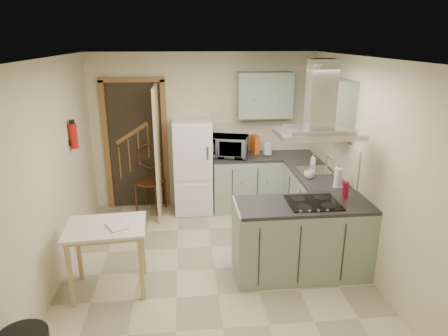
{
  "coord_description": "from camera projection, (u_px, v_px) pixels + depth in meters",
  "views": [
    {
      "loc": [
        -0.32,
        -4.27,
        2.71
      ],
      "look_at": [
        0.16,
        0.45,
        1.15
      ],
      "focal_mm": 32.0,
      "sensor_mm": 36.0,
      "label": 1
    }
  ],
  "objects": [
    {
      "name": "floor",
      "position": [
        215.0,
        268.0,
        4.91
      ],
      "size": [
        4.2,
        4.2,
        0.0
      ],
      "primitive_type": "plane",
      "color": "beige",
      "rests_on": "ground"
    },
    {
      "name": "ceiling",
      "position": [
        213.0,
        58.0,
        4.13
      ],
      "size": [
        4.2,
        4.2,
        0.0
      ],
      "primitive_type": "plane",
      "rotation": [
        3.14,
        0.0,
        0.0
      ],
      "color": "silver",
      "rests_on": "back_wall"
    },
    {
      "name": "back_wall",
      "position": [
        204.0,
        131.0,
        6.51
      ],
      "size": [
        3.6,
        0.0,
        3.6
      ],
      "primitive_type": "plane",
      "rotation": [
        1.57,
        0.0,
        0.0
      ],
      "color": "beige",
      "rests_on": "floor"
    },
    {
      "name": "left_wall",
      "position": [
        49.0,
        178.0,
        4.35
      ],
      "size": [
        0.0,
        4.2,
        4.2
      ],
      "primitive_type": "plane",
      "rotation": [
        1.57,
        0.0,
        1.57
      ],
      "color": "beige",
      "rests_on": "floor"
    },
    {
      "name": "right_wall",
      "position": [
        366.0,
        167.0,
        4.7
      ],
      "size": [
        0.0,
        4.2,
        4.2
      ],
      "primitive_type": "plane",
      "rotation": [
        1.57,
        0.0,
        -1.57
      ],
      "color": "beige",
      "rests_on": "floor"
    },
    {
      "name": "doorway",
      "position": [
        136.0,
        145.0,
        6.44
      ],
      "size": [
        1.1,
        0.12,
        2.1
      ],
      "primitive_type": "cube",
      "color": "brown",
      "rests_on": "floor"
    },
    {
      "name": "fridge",
      "position": [
        193.0,
        166.0,
        6.36
      ],
      "size": [
        0.6,
        0.6,
        1.5
      ],
      "primitive_type": "cube",
      "color": "white",
      "rests_on": "floor"
    },
    {
      "name": "counter_back",
      "position": [
        246.0,
        182.0,
        6.54
      ],
      "size": [
        1.08,
        0.6,
        0.9
      ],
      "primitive_type": "cube",
      "color": "#9EB2A0",
      "rests_on": "floor"
    },
    {
      "name": "counter_right",
      "position": [
        308.0,
        195.0,
        5.98
      ],
      "size": [
        0.6,
        1.95,
        0.9
      ],
      "primitive_type": "cube",
      "color": "#9EB2A0",
      "rests_on": "floor"
    },
    {
      "name": "splashback",
      "position": [
        262.0,
        136.0,
        6.62
      ],
      "size": [
        1.68,
        0.02,
        0.5
      ],
      "primitive_type": "cube",
      "color": "beige",
      "rests_on": "counter_back"
    },
    {
      "name": "wall_cabinet_back",
      "position": [
        264.0,
        95.0,
        6.25
      ],
      "size": [
        0.85,
        0.35,
        0.7
      ],
      "primitive_type": "cube",
      "color": "#9EB2A0",
      "rests_on": "back_wall"
    },
    {
      "name": "wall_cabinet_right",
      "position": [
        330.0,
        105.0,
        5.3
      ],
      "size": [
        0.35,
        0.9,
        0.7
      ],
      "primitive_type": "cube",
      "color": "#9EB2A0",
      "rests_on": "right_wall"
    },
    {
      "name": "peninsula",
      "position": [
        302.0,
        239.0,
        4.7
      ],
      "size": [
        1.55,
        0.65,
        0.9
      ],
      "primitive_type": "cube",
      "color": "#9EB2A0",
      "rests_on": "floor"
    },
    {
      "name": "hob",
      "position": [
        313.0,
        203.0,
        4.57
      ],
      "size": [
        0.58,
        0.5,
        0.01
      ],
      "primitive_type": "cube",
      "color": "black",
      "rests_on": "peninsula"
    },
    {
      "name": "extractor_hood",
      "position": [
        318.0,
        133.0,
        4.31
      ],
      "size": [
        0.9,
        0.55,
        0.1
      ],
      "primitive_type": "cube",
      "color": "silver",
      "rests_on": "ceiling"
    },
    {
      "name": "sink",
      "position": [
        314.0,
        170.0,
        5.67
      ],
      "size": [
        0.45,
        0.4,
        0.01
      ],
      "primitive_type": "cube",
      "color": "silver",
      "rests_on": "counter_right"
    },
    {
      "name": "fire_extinguisher",
      "position": [
        73.0,
        136.0,
        5.13
      ],
      "size": [
        0.1,
        0.1,
        0.32
      ],
      "primitive_type": "cylinder",
      "color": "#B2140F",
      "rests_on": "left_wall"
    },
    {
      "name": "drop_leaf_table",
      "position": [
        109.0,
        258.0,
        4.4
      ],
      "size": [
        0.88,
        0.69,
        0.79
      ],
      "primitive_type": "cube",
      "rotation": [
        0.0,
        0.0,
        0.07
      ],
      "color": "tan",
      "rests_on": "floor"
    },
    {
      "name": "bentwood_chair",
      "position": [
        150.0,
        182.0,
        6.41
      ],
      "size": [
        0.57,
        0.57,
        0.99
      ],
      "primitive_type": "cube",
      "rotation": [
        0.0,
        0.0,
        -0.37
      ],
      "color": "#53271B",
      "rests_on": "floor"
    },
    {
      "name": "microwave",
      "position": [
        228.0,
        146.0,
        6.31
      ],
      "size": [
        0.69,
        0.55,
        0.33
      ],
      "primitive_type": "imported",
      "rotation": [
        0.0,
        0.0,
        -0.28
      ],
      "color": "black",
      "rests_on": "counter_back"
    },
    {
      "name": "kettle",
      "position": [
        268.0,
        149.0,
        6.39
      ],
      "size": [
        0.17,
        0.17,
        0.21
      ],
      "primitive_type": "cylinder",
      "rotation": [
        0.0,
        0.0,
        -0.21
      ],
      "color": "silver",
      "rests_on": "counter_back"
    },
    {
      "name": "cereal_box",
      "position": [
        255.0,
        144.0,
        6.51
      ],
      "size": [
        0.13,
        0.21,
        0.3
      ],
      "primitive_type": "cube",
      "rotation": [
        0.0,
        0.0,
        0.29
      ],
      "color": "#E1591A",
      "rests_on": "counter_back"
    },
    {
      "name": "soap_bottle",
      "position": [
        313.0,
        159.0,
        5.92
      ],
      "size": [
        0.09,
        0.09,
        0.16
      ],
      "primitive_type": "imported",
      "rotation": [
        0.0,
        0.0,
        -0.3
      ],
      "color": "#B4B5C1",
      "rests_on": "counter_right"
    },
    {
      "name": "paper_towel",
      "position": [
        338.0,
        178.0,
        5.02
      ],
      "size": [
        0.13,
        0.13,
        0.26
      ],
      "primitive_type": "cylinder",
      "rotation": [
        0.0,
        0.0,
        0.42
      ],
      "color": "silver",
      "rests_on": "counter_right"
    },
    {
      "name": "cup",
      "position": [
        309.0,
        175.0,
        5.35
      ],
      "size": [
        0.18,
        0.18,
        0.11
      ],
      "primitive_type": "imported",
      "rotation": [
        0.0,
        0.0,
        0.35
      ],
      "color": "silver",
      "rests_on": "counter_right"
    },
    {
      "name": "red_bottle",
      "position": [
        345.0,
        190.0,
        4.68
      ],
      "size": [
        0.08,
        0.08,
        0.2
      ],
      "primitive_type": "cylinder",
      "rotation": [
        0.0,
        0.0,
        0.23
      ],
      "color": "#A60E2D",
      "rests_on": "peninsula"
    },
    {
      "name": "book",
      "position": [
        108.0,
        224.0,
        4.18
      ],
      "size": [
        0.28,
        0.31,
        0.11
      ],
      "primitive_type": "imported",
      "rotation": [
        0.0,
        0.0,
        0.49
      ],
      "color": "#A03F35",
      "rests_on": "drop_leaf_table"
    }
  ]
}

